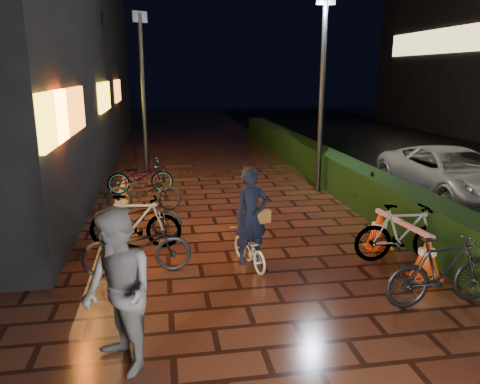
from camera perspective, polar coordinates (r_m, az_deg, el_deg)
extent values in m
plane|color=#381911|center=(7.70, 4.24, -11.43)|extent=(80.00, 80.00, 0.00)
cube|color=black|center=(15.80, 9.06, 3.82)|extent=(0.70, 20.00, 1.00)
imported|color=#5F5F62|center=(5.51, -14.67, -11.73)|extent=(1.09, 1.17, 1.93)
imported|color=#A5A5AA|center=(13.93, 24.40, 2.07)|extent=(2.30, 4.91, 1.36)
cube|color=yellow|center=(8.44, -21.75, 8.31)|extent=(0.08, 2.00, 0.90)
cube|color=orange|center=(9.91, -19.99, 9.21)|extent=(0.08, 3.00, 0.90)
cube|color=yellow|center=(15.84, -16.21, 11.11)|extent=(0.08, 2.80, 0.90)
cube|color=orange|center=(20.81, -14.70, 11.86)|extent=(0.08, 2.20, 0.90)
cube|color=#FFD88C|center=(29.04, 22.90, 16.55)|extent=(0.06, 10.00, 1.30)
cylinder|color=black|center=(13.39, 9.92, 11.30)|extent=(0.17, 0.17, 5.36)
cylinder|color=black|center=(16.14, -11.68, 11.37)|extent=(0.18, 0.18, 5.17)
cube|color=black|center=(16.21, -12.15, 20.16)|extent=(0.48, 0.28, 0.35)
imported|color=white|center=(8.32, 1.08, -6.88)|extent=(0.73, 1.32, 0.66)
imported|color=black|center=(8.03, 1.39, -2.94)|extent=(0.69, 0.54, 1.68)
cube|color=brown|center=(8.10, 2.70, -3.02)|extent=(0.31, 0.19, 0.21)
cone|color=#FF4D0D|center=(8.43, 21.84, -7.24)|extent=(0.49, 0.49, 0.78)
cone|color=#F2340C|center=(9.53, 16.60, -4.32)|extent=(0.49, 0.49, 0.78)
cube|color=red|center=(8.57, 21.61, -9.56)|extent=(0.47, 0.47, 0.03)
cube|color=#E05E0B|center=(9.65, 16.44, -6.41)|extent=(0.47, 0.47, 0.03)
cube|color=red|center=(8.86, 19.23, -3.60)|extent=(0.26, 1.66, 0.08)
cube|color=black|center=(11.86, 15.56, -0.38)|extent=(0.71, 0.64, 0.04)
cylinder|color=black|center=(11.62, 15.24, -1.82)|extent=(0.04, 0.04, 0.41)
cylinder|color=black|center=(11.93, 16.97, -1.52)|extent=(0.04, 0.04, 0.41)
cylinder|color=black|center=(11.90, 14.01, -1.36)|extent=(0.04, 0.04, 0.41)
cylinder|color=black|center=(12.21, 15.73, -1.08)|extent=(0.04, 0.04, 0.41)
cube|color=#0C2BA6|center=(11.81, 15.62, 0.48)|extent=(0.52, 0.48, 0.33)
cylinder|color=black|center=(11.59, 15.54, 0.12)|extent=(0.21, 0.47, 1.05)
imported|color=black|center=(13.56, -12.06, 1.86)|extent=(1.88, 0.78, 0.97)
imported|color=black|center=(11.81, -11.65, 0.05)|extent=(1.89, 0.80, 0.97)
imported|color=black|center=(9.77, -12.53, -3.02)|extent=(1.86, 0.73, 0.97)
imported|color=black|center=(9.30, -12.67, -3.58)|extent=(1.83, 0.73, 1.07)
imported|color=black|center=(8.16, -12.46, -6.52)|extent=(1.87, 0.74, 0.97)
imported|color=black|center=(7.51, 23.46, -8.83)|extent=(1.80, 0.59, 1.07)
imported|color=black|center=(8.97, 19.25, -4.71)|extent=(1.82, 0.65, 1.07)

